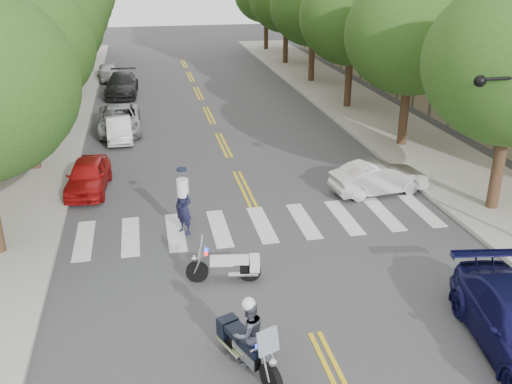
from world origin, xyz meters
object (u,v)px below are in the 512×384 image
object	(u,v)px
officer_standing	(184,208)
convertible	(379,178)
motorcycle_parked	(230,266)
motorcycle_police	(247,337)

from	to	relation	value
officer_standing	convertible	world-z (taller)	officer_standing
officer_standing	motorcycle_parked	bearing A→B (deg)	-20.97
motorcycle_police	convertible	xyz separation A→B (m)	(7.20, 9.47, -0.22)
motorcycle_parked	convertible	size ratio (longest dim) A/B	0.56
motorcycle_parked	officer_standing	bearing A→B (deg)	26.20
officer_standing	motorcycle_police	bearing A→B (deg)	-31.55
motorcycle_police	convertible	bearing A→B (deg)	-149.55
convertible	officer_standing	bearing A→B (deg)	97.57
motorcycle_police	motorcycle_parked	world-z (taller)	motorcycle_police
motorcycle_police	officer_standing	bearing A→B (deg)	-105.70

